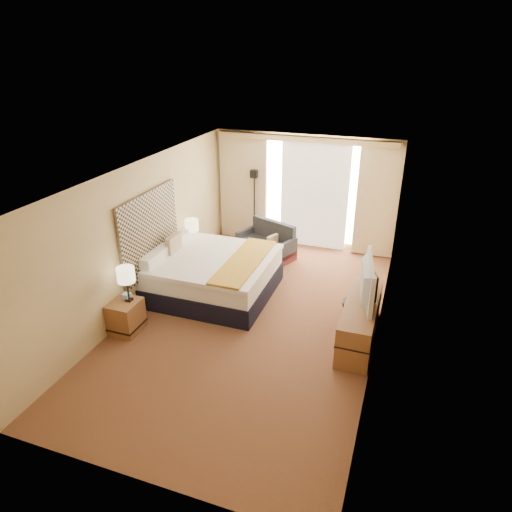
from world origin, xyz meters
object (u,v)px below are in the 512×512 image
(floor_lamp, at_px, (254,191))
(desk_chair, at_px, (361,306))
(nightstand_left, at_px, (126,316))
(lamp_left, at_px, (126,275))
(media_dresser, at_px, (360,321))
(loveseat, at_px, (267,246))
(nightstand_right, at_px, (193,256))
(bed, at_px, (212,274))
(lamp_right, at_px, (192,226))
(television, at_px, (362,280))

(floor_lamp, bearing_deg, desk_chair, -46.45)
(desk_chair, bearing_deg, nightstand_left, 177.99)
(desk_chair, height_order, lamp_left, lamp_left)
(media_dresser, height_order, floor_lamp, floor_lamp)
(loveseat, distance_m, lamp_left, 3.81)
(nightstand_right, height_order, loveseat, loveseat)
(bed, relative_size, lamp_left, 3.69)
(lamp_right, distance_m, television, 3.86)
(nightstand_left, height_order, lamp_left, lamp_left)
(floor_lamp, distance_m, lamp_right, 2.03)
(television, bearing_deg, media_dresser, -156.32)
(lamp_left, bearing_deg, loveseat, 70.59)
(media_dresser, distance_m, desk_chair, 0.25)
(bed, distance_m, floor_lamp, 2.82)
(media_dresser, height_order, television, television)
(media_dresser, xyz_separation_m, loveseat, (-2.40, 2.54, -0.09))
(nightstand_right, distance_m, desk_chair, 3.89)
(nightstand_left, height_order, loveseat, loveseat)
(nightstand_left, bearing_deg, lamp_right, 89.36)
(nightstand_right, relative_size, loveseat, 0.39)
(nightstand_right, bearing_deg, lamp_right, -58.83)
(desk_chair, bearing_deg, lamp_right, 140.95)
(nightstand_left, distance_m, lamp_left, 0.75)
(loveseat, relative_size, lamp_left, 2.33)
(bed, distance_m, lamp_right, 1.26)
(lamp_left, bearing_deg, desk_chair, 17.88)
(desk_chair, xyz_separation_m, television, (-0.03, -0.11, 0.54))
(bed, bearing_deg, nightstand_right, 134.04)
(nightstand_left, height_order, television, television)
(nightstand_left, height_order, floor_lamp, floor_lamp)
(nightstand_left, xyz_separation_m, desk_chair, (3.68, 1.24, 0.23))
(bed, relative_size, lamp_right, 3.89)
(floor_lamp, distance_m, lamp_left, 4.34)
(lamp_right, bearing_deg, floor_lamp, 69.92)
(bed, distance_m, television, 2.96)
(media_dresser, relative_size, lamp_right, 3.12)
(media_dresser, xyz_separation_m, television, (-0.05, 0.08, 0.69))
(loveseat, xyz_separation_m, lamp_left, (-1.24, -3.52, 0.76))
(lamp_left, bearing_deg, lamp_right, 90.69)
(television, bearing_deg, floor_lamp, 32.65)
(bed, height_order, television, television)
(lamp_left, relative_size, lamp_right, 1.05)
(loveseat, bearing_deg, nightstand_left, -87.48)
(media_dresser, bearing_deg, loveseat, 133.38)
(floor_lamp, xyz_separation_m, television, (2.93, -3.22, -0.20))
(nightstand_left, bearing_deg, loveseat, 70.15)
(loveseat, distance_m, desk_chair, 3.36)
(nightstand_left, relative_size, floor_lamp, 0.31)
(bed, relative_size, floor_lamp, 1.27)
(nightstand_left, distance_m, lamp_right, 2.56)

